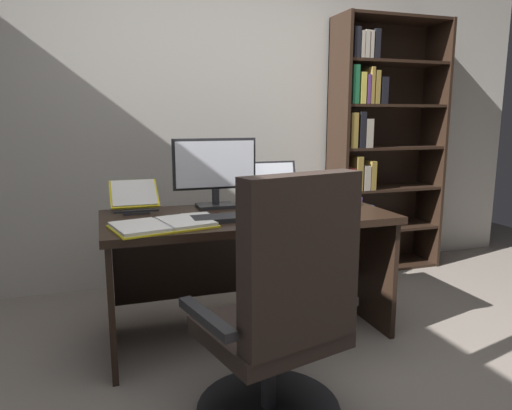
# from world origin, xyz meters

# --- Properties ---
(ground_plane) EXTENTS (7.08, 7.08, 0.00)m
(ground_plane) POSITION_xyz_m (0.00, 0.00, 0.00)
(ground_plane) COLOR slate
(wall_back) EXTENTS (5.32, 0.12, 2.60)m
(wall_back) POSITION_xyz_m (0.00, 1.90, 1.30)
(wall_back) COLOR #B2ADA3
(wall_back) RESTS_ON ground
(desk) EXTENTS (1.57, 0.72, 0.71)m
(desk) POSITION_xyz_m (-0.13, 0.88, 0.52)
(desk) COLOR black
(desk) RESTS_ON ground
(bookshelf) EXTENTS (0.92, 0.34, 2.00)m
(bookshelf) POSITION_xyz_m (1.21, 1.66, 0.98)
(bookshelf) COLOR black
(bookshelf) RESTS_ON ground
(office_chair) EXTENTS (0.69, 0.60, 1.05)m
(office_chair) POSITION_xyz_m (-0.26, -0.05, 0.44)
(office_chair) COLOR #232326
(office_chair) RESTS_ON ground
(monitor) EXTENTS (0.50, 0.16, 0.41)m
(monitor) POSITION_xyz_m (-0.25, 1.04, 0.92)
(monitor) COLOR #232326
(monitor) RESTS_ON desk
(laptop) EXTENTS (0.30, 0.31, 0.25)m
(laptop) POSITION_xyz_m (0.16, 1.05, 0.77)
(laptop) COLOR #232326
(laptop) RESTS_ON desk
(keyboard) EXTENTS (0.42, 0.15, 0.02)m
(keyboard) POSITION_xyz_m (-0.25, 0.67, 0.72)
(keyboard) COLOR #232326
(keyboard) RESTS_ON desk
(computer_mouse) EXTENTS (0.06, 0.10, 0.04)m
(computer_mouse) POSITION_xyz_m (0.05, 0.67, 0.73)
(computer_mouse) COLOR #232326
(computer_mouse) RESTS_ON desk
(reading_stand_with_book) EXTENTS (0.27, 0.28, 0.16)m
(reading_stand_with_book) POSITION_xyz_m (-0.71, 1.10, 0.79)
(reading_stand_with_book) COLOR #232326
(reading_stand_with_book) RESTS_ON desk
(open_binder) EXTENTS (0.53, 0.40, 0.02)m
(open_binder) POSITION_xyz_m (-0.62, 0.62, 0.72)
(open_binder) COLOR yellow
(open_binder) RESTS_ON desk
(notepad) EXTENTS (0.16, 0.22, 0.01)m
(notepad) POSITION_xyz_m (-0.41, 0.77, 0.72)
(notepad) COLOR silver
(notepad) RESTS_ON desk
(pen) EXTENTS (0.14, 0.01, 0.01)m
(pen) POSITION_xyz_m (-0.39, 0.77, 0.73)
(pen) COLOR maroon
(pen) RESTS_ON notepad
(coffee_mug) EXTENTS (0.09, 0.09, 0.09)m
(coffee_mug) POSITION_xyz_m (0.47, 0.83, 0.76)
(coffee_mug) COLOR silver
(coffee_mug) RESTS_ON desk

